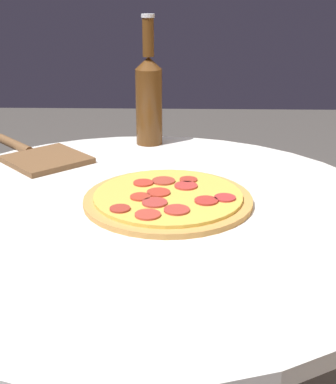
# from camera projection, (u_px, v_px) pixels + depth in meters

# --- Properties ---
(table) EXTENTS (0.92, 0.92, 0.72)m
(table) POSITION_uv_depth(u_px,v_px,m) (143.00, 304.00, 1.01)
(table) COLOR silver
(table) RESTS_ON ground_plane
(pizza) EXTENTS (0.30, 0.30, 0.02)m
(pizza) POSITION_uv_depth(u_px,v_px,m) (168.00, 198.00, 0.95)
(pizza) COLOR #C68E47
(pizza) RESTS_ON table
(beer_bottle) EXTENTS (0.06, 0.06, 0.30)m
(beer_bottle) POSITION_uv_depth(u_px,v_px,m) (149.00, 96.00, 1.26)
(beer_bottle) COLOR #563314
(beer_bottle) RESTS_ON table
(pizza_paddle) EXTENTS (0.29, 0.27, 0.02)m
(pizza_paddle) POSITION_uv_depth(u_px,v_px,m) (39.00, 156.00, 1.19)
(pizza_paddle) COLOR brown
(pizza_paddle) RESTS_ON table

